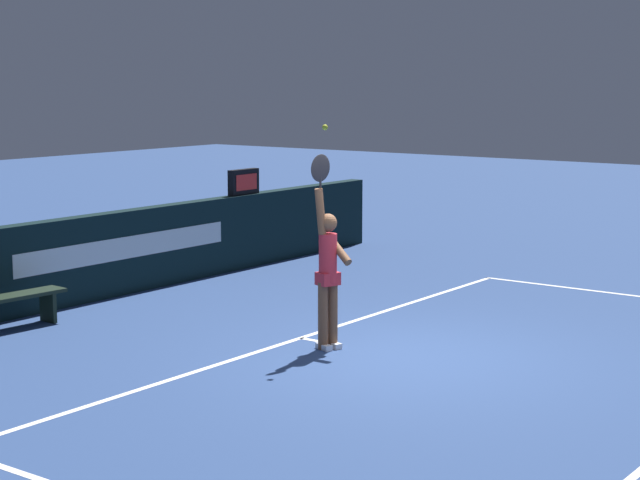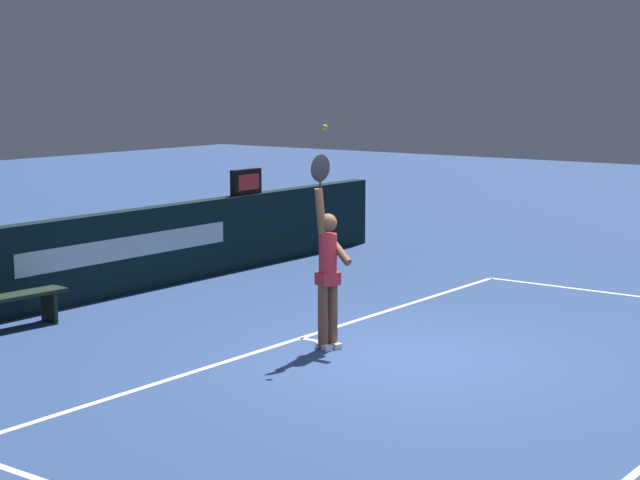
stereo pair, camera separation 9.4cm
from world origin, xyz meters
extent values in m
plane|color=navy|center=(0.00, 0.00, 0.00)|extent=(60.00, 60.00, 0.00)
cube|color=white|center=(0.00, 1.60, 0.00)|extent=(10.52, 0.09, 0.00)
cube|color=white|center=(0.00, 1.45, 0.00)|extent=(0.09, 0.30, 0.00)
cube|color=black|center=(0.00, 5.64, 0.65)|extent=(14.36, 0.27, 1.31)
cube|color=silver|center=(0.66, 5.50, 0.75)|extent=(4.35, 0.01, 0.35)
cube|color=black|center=(3.62, 5.64, 1.53)|extent=(0.71, 0.13, 0.45)
cube|color=red|center=(3.62, 5.57, 1.53)|extent=(0.55, 0.01, 0.28)
cylinder|color=brown|center=(-0.15, 0.98, 0.43)|extent=(0.12, 0.12, 0.85)
cylinder|color=brown|center=(-0.29, 1.03, 0.43)|extent=(0.12, 0.12, 0.85)
cube|color=white|center=(-0.15, 0.96, 0.04)|extent=(0.17, 0.26, 0.07)
cube|color=white|center=(-0.30, 1.01, 0.04)|extent=(0.17, 0.26, 0.07)
cylinder|color=red|center=(-0.22, 1.00, 1.16)|extent=(0.23, 0.23, 0.60)
cube|color=red|center=(-0.22, 1.00, 0.89)|extent=(0.31, 0.28, 0.16)
sphere|color=brown|center=(-0.22, 1.00, 1.59)|extent=(0.23, 0.23, 0.23)
cylinder|color=brown|center=(-0.33, 1.04, 1.74)|extent=(0.18, 0.14, 0.58)
cylinder|color=brown|center=(-0.13, 0.91, 1.26)|extent=(0.25, 0.49, 0.36)
ellipsoid|color=black|center=(-0.33, 1.04, 2.28)|extent=(0.33, 0.14, 0.39)
cylinder|color=black|center=(-0.33, 1.04, 2.09)|extent=(0.03, 0.03, 0.18)
sphere|color=yellow|center=(-0.34, 0.96, 2.77)|extent=(0.07, 0.07, 0.07)
cube|color=black|center=(-1.98, 5.05, 0.45)|extent=(1.72, 0.48, 0.05)
cube|color=black|center=(-1.34, 5.00, 0.22)|extent=(0.08, 0.32, 0.45)
camera|label=1|loc=(-10.81, -6.68, 3.37)|focal=60.12mm
camera|label=2|loc=(-10.75, -6.76, 3.37)|focal=60.12mm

